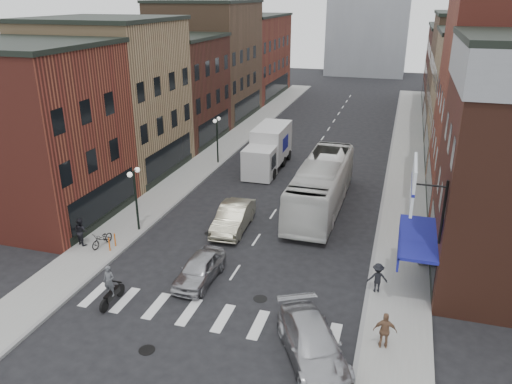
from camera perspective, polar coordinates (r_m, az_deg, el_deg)
ground at (r=26.30m, az=-3.15°, el=-10.24°), size 160.00×160.00×0.00m
sidewalk_left at (r=47.95m, az=-3.90°, el=4.88°), size 3.00×74.00×0.15m
sidewalk_right at (r=45.11m, az=16.82°, el=2.89°), size 3.00×74.00×0.15m
curb_left at (r=47.48m, az=-2.19°, el=4.65°), size 0.20×74.00×0.16m
curb_right at (r=45.14m, az=14.91°, el=3.00°), size 0.20×74.00×0.16m
crosswalk_stripes at (r=23.98m, az=-5.63°, el=-13.84°), size 12.00×2.20×0.01m
bldg_left_near at (r=35.11m, az=-24.53°, el=6.14°), size 10.30×9.20×11.30m
bldg_left_mid_a at (r=42.41m, az=-16.38°, el=10.30°), size 10.30×10.20×12.30m
bldg_left_mid_b at (r=51.12m, az=-10.22°, el=11.50°), size 10.30×10.20×10.30m
bldg_left_far_a at (r=60.82m, az=-5.60°, el=14.74°), size 10.30×12.20×13.30m
bldg_left_far_b at (r=74.01m, az=-1.38°, el=15.28°), size 10.30×16.20×11.30m
bldg_right_mid_b at (r=46.26m, az=25.75°, el=9.30°), size 10.30×10.20×11.30m
bldg_right_far_a at (r=56.93m, az=24.38°, el=11.99°), size 10.30×12.20×12.30m
bldg_right_far_b at (r=70.85m, az=23.02°, el=12.93°), size 10.30×16.20×10.30m
awning_blue at (r=26.03m, az=17.61°, el=-5.06°), size 1.80×5.00×0.78m
billboard_sign at (r=22.82m, az=17.73°, el=0.73°), size 1.52×3.00×3.70m
streetlamp_near at (r=31.18m, az=-13.65°, el=0.42°), size 0.32×1.22×4.11m
streetlamp_far at (r=43.21m, az=-4.47°, el=6.89°), size 0.32×1.22×4.11m
bike_rack at (r=30.14m, az=-16.12°, el=-5.52°), size 0.08×0.68×0.80m
box_truck at (r=42.26m, az=1.41°, el=4.93°), size 2.53×8.00×3.48m
motorcycle_rider at (r=25.06m, az=-16.32°, el=-10.34°), size 0.58×2.04×2.08m
transit_bus at (r=34.53m, az=7.47°, el=0.80°), size 2.98×12.19×3.39m
sedan_left_near at (r=26.21m, az=-6.47°, el=-8.69°), size 1.77×4.16×1.40m
sedan_left_far at (r=31.44m, az=-2.61°, el=-2.93°), size 1.98×5.03×1.63m
curb_car at (r=21.18m, az=6.49°, el=-16.82°), size 4.31×5.58×1.51m
parked_bicycle at (r=30.59m, az=-17.18°, el=-5.15°), size 0.80×1.75×0.88m
ped_left_solo at (r=31.01m, az=-19.37°, el=-4.26°), size 0.92×0.74×1.65m
ped_right_a at (r=25.57m, az=13.72°, el=-9.50°), size 1.08×0.70×1.54m
ped_right_b at (r=22.01m, az=14.53°, el=-15.08°), size 1.00×0.57×1.64m
ped_right_c at (r=28.66m, az=18.62°, el=-6.23°), size 1.02×0.92×1.76m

